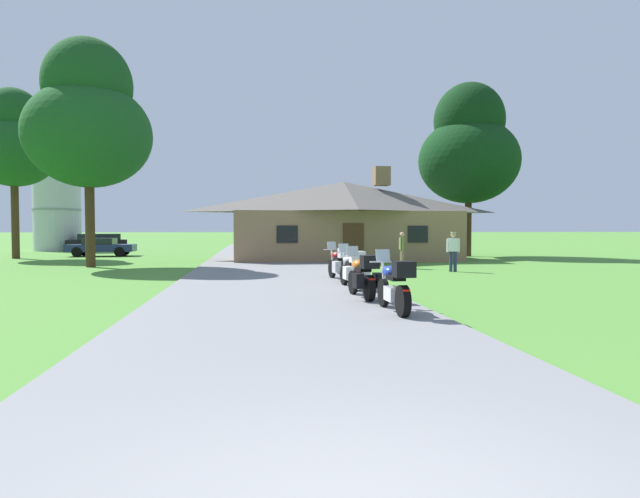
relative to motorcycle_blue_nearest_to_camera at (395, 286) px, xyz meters
name	(u,v)px	position (x,y,z in m)	size (l,w,h in m)	color
ground_plane	(269,271)	(-2.31, 12.01, -0.62)	(500.00, 500.00, 0.00)	#4C8433
asphalt_driveway	(270,275)	(-2.31, 10.01, -0.59)	(6.40, 80.00, 0.06)	slate
motorcycle_blue_nearest_to_camera	(395,286)	(0.00, 0.00, 0.00)	(0.66, 2.08, 1.30)	black
motorcycle_orange_second_in_row	(363,277)	(-0.20, 2.29, -0.01)	(0.83, 2.08, 1.30)	black
motorcycle_white_third_in_row	(352,270)	(-0.04, 4.64, -0.01)	(0.83, 2.08, 1.30)	black
motorcycle_red_farthest_in_row	(340,264)	(-0.01, 7.13, -0.01)	(0.91, 2.08, 1.30)	black
stone_lodge	(344,220)	(2.32, 20.19, 1.73)	(13.28, 6.58, 5.46)	#896B4C
bystander_olive_shirt_near_lodge	(402,248)	(3.83, 13.07, 0.31)	(0.24, 0.55, 1.67)	#75664C
bystander_white_shirt_beside_signpost	(453,249)	(5.45, 10.91, 0.33)	(0.54, 0.30, 1.69)	navy
tree_left_far	(14,142)	(-17.30, 23.78, 6.42)	(4.94, 4.94, 10.30)	#422D19
tree_left_near	(88,120)	(-10.60, 15.62, 6.29)	(5.80, 5.80, 10.72)	#422D19
tree_right_of_lodge	(469,149)	(11.06, 22.94, 6.41)	(6.52, 6.52, 11.30)	#422D19
metal_silo_distant	(57,204)	(-19.02, 35.91, 3.24)	(3.78, 3.78, 7.71)	#B2B7BC
parked_black_suv_far_left	(98,241)	(-15.49, 34.64, 0.16)	(4.90, 2.84, 1.40)	black
parked_navy_sedan_far_left	(101,247)	(-12.92, 26.03, 0.02)	(4.26, 2.01, 1.20)	navy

